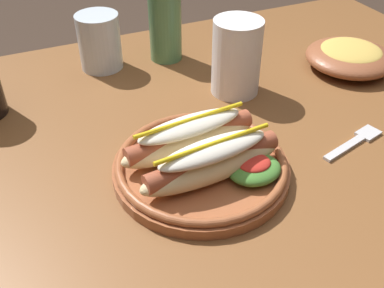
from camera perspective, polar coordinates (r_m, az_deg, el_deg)
name	(u,v)px	position (r m, az deg, el deg)	size (l,w,h in m)	color
dining_table	(198,187)	(0.76, 0.73, -5.53)	(1.24, 0.82, 0.74)	brown
hot_dog_plate	(203,159)	(0.60, 1.44, -1.89)	(0.24, 0.24, 0.08)	#9E5633
fork	(356,141)	(0.72, 20.17, 0.36)	(0.12, 0.05, 0.00)	silver
water_cup	(100,42)	(0.88, -11.70, 12.65)	(0.08, 0.08, 0.10)	silver
extra_cup	(236,57)	(0.78, 5.68, 10.94)	(0.08, 0.08, 0.13)	white
glass_bottle	(165,18)	(0.88, -3.47, 15.72)	(0.06, 0.06, 0.21)	#4C7F51
side_bowl	(350,56)	(0.92, 19.46, 10.51)	(0.17, 0.17, 0.05)	brown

